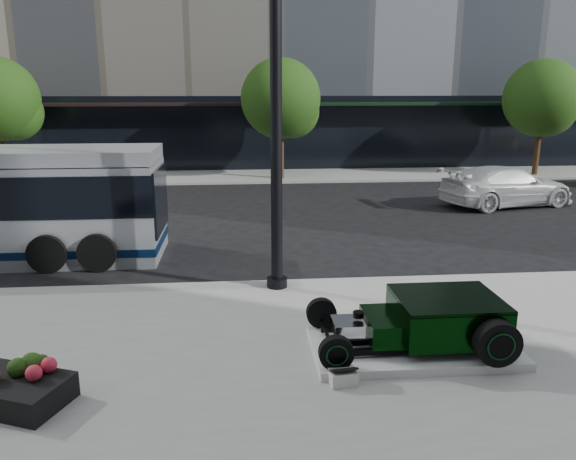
{
  "coord_description": "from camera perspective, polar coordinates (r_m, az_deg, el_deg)",
  "views": [
    {
      "loc": [
        -1.05,
        -14.28,
        4.45
      ],
      "look_at": [
        0.06,
        -1.59,
        1.2
      ],
      "focal_mm": 35.0,
      "sensor_mm": 36.0,
      "label": 1
    }
  ],
  "objects": [
    {
      "name": "display_plinth",
      "position": [
        9.9,
        12.55,
        -11.52
      ],
      "size": [
        3.4,
        1.8,
        0.15
      ],
      "primitive_type": "cube",
      "color": "silver",
      "rests_on": "sidewalk_near"
    },
    {
      "name": "lamppost",
      "position": [
        11.87,
        -1.21,
        11.84
      ],
      "size": [
        0.45,
        0.45,
        8.26
      ],
      "color": "black",
      "rests_on": "sidewalk_near"
    },
    {
      "name": "sidewalk_far",
      "position": [
        28.64,
        -2.87,
        5.48
      ],
      "size": [
        70.0,
        4.0,
        0.12
      ],
      "primitive_type": "cube",
      "color": "gray",
      "rests_on": "ground"
    },
    {
      "name": "info_plaque",
      "position": [
        8.74,
        5.58,
        -14.56
      ],
      "size": [
        0.43,
        0.35,
        0.31
      ],
      "color": "silver",
      "rests_on": "sidewalk_near"
    },
    {
      "name": "ground",
      "position": [
        14.99,
        -0.77,
        -2.96
      ],
      "size": [
        120.0,
        120.0,
        0.0
      ],
      "primitive_type": "plane",
      "color": "black",
      "rests_on": "ground"
    },
    {
      "name": "hot_rod",
      "position": [
        9.8,
        14.59,
        -8.71
      ],
      "size": [
        3.22,
        2.0,
        0.81
      ],
      "color": "black",
      "rests_on": "display_plinth"
    },
    {
      "name": "street_trees",
      "position": [
        27.45,
        -0.44,
        12.89
      ],
      "size": [
        29.8,
        3.8,
        5.7
      ],
      "color": "black",
      "rests_on": "sidewalk_far"
    },
    {
      "name": "flower_planter",
      "position": [
        9.17,
        -27.0,
        -14.02
      ],
      "size": [
        2.07,
        1.56,
        0.6
      ],
      "color": "black",
      "rests_on": "sidewalk_near"
    },
    {
      "name": "white_sedan",
      "position": [
        23.16,
        21.33,
        4.17
      ],
      "size": [
        5.59,
        3.26,
        1.52
      ],
      "primitive_type": "imported",
      "rotation": [
        0.0,
        0.0,
        1.8
      ],
      "color": "silver",
      "rests_on": "ground"
    }
  ]
}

